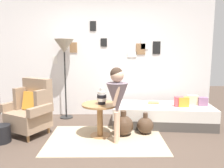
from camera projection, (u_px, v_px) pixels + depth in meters
name	position (u px, v px, depth m)	size (l,w,h in m)	color
ground_plane	(102.00, 151.00, 3.18)	(12.00, 12.00, 0.00)	#4C3D33
gallery_wall	(105.00, 58.00, 4.92)	(4.80, 0.12, 2.60)	silver
rug	(106.00, 139.00, 3.60)	(1.90, 1.26, 0.01)	tan
armchair	(31.00, 109.00, 3.81)	(0.90, 0.83, 0.97)	#9E7042
daybed	(162.00, 115.00, 4.30)	(1.97, 0.99, 0.40)	#4C4742
pillow_head	(203.00, 101.00, 4.22)	(0.17, 0.12, 0.16)	gray
pillow_mid	(192.00, 100.00, 4.31)	(0.20, 0.12, 0.18)	beige
pillow_back	(183.00, 102.00, 4.14)	(0.19, 0.12, 0.19)	orange
pillow_extra	(179.00, 102.00, 4.15)	(0.17, 0.12, 0.19)	#D64C56
side_table	(100.00, 113.00, 3.69)	(0.61, 0.61, 0.57)	#9E7042
vase_striped	(102.00, 97.00, 3.62)	(0.16, 0.16, 0.28)	black
floor_lamp	(64.00, 49.00, 4.58)	(0.40, 0.40, 1.70)	black
person_child	(117.00, 95.00, 3.38)	(0.34, 0.34, 1.20)	#D8AD8E
book_on_daybed	(154.00, 103.00, 4.41)	(0.22, 0.16, 0.03)	tan
demijohn_near	(123.00, 125.00, 3.77)	(0.35, 0.35, 0.44)	#473323
demijohn_far	(145.00, 125.00, 3.84)	(0.30, 0.30, 0.38)	#473323
magazine_basket	(2.00, 134.00, 3.48)	(0.28, 0.28, 0.28)	black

